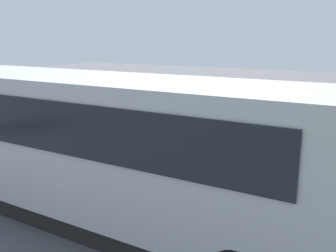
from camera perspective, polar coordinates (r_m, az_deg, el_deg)
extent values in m
plane|color=#4C4C51|center=(12.29, 0.75, -5.96)|extent=(80.00, 80.00, 0.00)
cube|color=#B7BABF|center=(8.59, -12.12, -1.84)|extent=(11.48, 2.56, 2.80)
cube|color=black|center=(9.41, -7.06, 3.16)|extent=(9.63, 0.09, 1.01)
cube|color=black|center=(7.60, -18.78, 0.15)|extent=(9.63, 0.09, 1.01)
cube|color=#198C3F|center=(9.67, -6.90, -3.39)|extent=(10.09, 0.08, 0.28)
cube|color=black|center=(9.14, -11.62, -11.73)|extent=(10.56, 2.35, 0.45)
torus|color=black|center=(12.57, -21.92, -4.11)|extent=(1.00, 0.33, 1.00)
torus|color=black|center=(8.19, 16.22, -12.95)|extent=(1.00, 0.33, 1.00)
cylinder|color=#473823|center=(10.36, 4.94, -6.85)|extent=(0.15, 0.15, 0.80)
cube|color=black|center=(10.55, 4.94, -9.03)|extent=(0.16, 0.28, 0.10)
cylinder|color=#473823|center=(10.33, 5.82, -6.93)|extent=(0.15, 0.15, 0.80)
cube|color=black|center=(10.53, 5.80, -9.11)|extent=(0.16, 0.28, 0.10)
cube|color=maroon|center=(10.12, 5.47, -2.97)|extent=(0.44, 0.37, 0.67)
cylinder|color=maroon|center=(10.16, 4.14, -2.78)|extent=(0.11, 0.11, 0.64)
sphere|color=tan|center=(10.25, 4.11, -4.49)|extent=(0.11, 0.11, 0.09)
cylinder|color=maroon|center=(10.07, 6.82, -2.98)|extent=(0.11, 0.11, 0.64)
sphere|color=tan|center=(10.17, 6.77, -4.70)|extent=(0.11, 0.11, 0.09)
sphere|color=tan|center=(10.00, 5.53, -0.35)|extent=(0.30, 0.30, 0.24)
cylinder|color=black|center=(11.08, 0.67, -5.47)|extent=(0.13, 0.13, 0.80)
cube|color=black|center=(11.26, 0.79, -7.53)|extent=(0.13, 0.27, 0.10)
cylinder|color=black|center=(10.99, 1.34, -5.63)|extent=(0.13, 0.13, 0.80)
cube|color=black|center=(11.17, 1.45, -7.71)|extent=(0.13, 0.27, 0.10)
cube|color=#D8F233|center=(10.82, 1.02, -1.87)|extent=(0.41, 0.33, 0.67)
cube|color=silver|center=(10.82, 1.02, -1.87)|extent=(0.42, 0.34, 0.06)
cylinder|color=#D8F233|center=(10.96, 0.02, -1.59)|extent=(0.10, 0.10, 0.63)
sphere|color=tan|center=(11.04, 0.02, -3.18)|extent=(0.10, 0.10, 0.09)
cylinder|color=#D8F233|center=(10.68, 2.05, -1.99)|extent=(0.10, 0.10, 0.63)
sphere|color=tan|center=(10.76, 2.03, -3.62)|extent=(0.10, 0.10, 0.09)
sphere|color=tan|center=(10.71, 1.03, 0.57)|extent=(0.27, 0.27, 0.24)
cylinder|color=black|center=(11.34, -4.25, -5.28)|extent=(0.12, 0.12, 0.73)
cube|color=black|center=(11.50, -4.10, -7.10)|extent=(0.10, 0.26, 0.10)
cylinder|color=black|center=(11.25, -3.58, -5.42)|extent=(0.12, 0.12, 0.73)
cube|color=black|center=(11.41, -3.44, -7.25)|extent=(0.10, 0.26, 0.10)
cube|color=#3F594C|center=(11.10, -3.97, -2.08)|extent=(0.38, 0.28, 0.61)
cylinder|color=#3F594C|center=(11.23, -4.97, -1.83)|extent=(0.09, 0.09, 0.58)
sphere|color=tan|center=(11.31, -4.94, -3.24)|extent=(0.09, 0.09, 0.09)
cylinder|color=#3F594C|center=(10.96, -2.95, -2.17)|extent=(0.09, 0.09, 0.58)
sphere|color=tan|center=(11.04, -2.93, -3.62)|extent=(0.09, 0.09, 0.09)
sphere|color=tan|center=(10.99, -4.01, 0.11)|extent=(0.22, 0.22, 0.22)
torus|color=black|center=(12.17, -13.93, -5.07)|extent=(0.61, 0.20, 0.60)
cylinder|color=silver|center=(12.17, -13.93, -5.07)|extent=(0.13, 0.11, 0.12)
torus|color=black|center=(11.13, -9.19, -6.58)|extent=(0.61, 0.20, 0.60)
cylinder|color=silver|center=(11.13, -9.19, -6.58)|extent=(0.13, 0.13, 0.12)
cylinder|color=silver|center=(12.03, -13.87, -3.53)|extent=(0.32, 0.09, 0.67)
cube|color=#0C19B2|center=(11.59, -11.98, -4.18)|extent=(0.87, 0.37, 0.36)
cube|color=black|center=(11.23, -10.39, -4.40)|extent=(0.54, 0.28, 0.20)
cylinder|color=silver|center=(11.31, -11.25, -5.71)|extent=(0.46, 0.13, 0.08)
cylinder|color=black|center=(11.91, -13.80, -2.19)|extent=(0.10, 0.58, 0.04)
torus|color=black|center=(16.03, -1.36, -0.27)|extent=(0.60, 0.15, 0.60)
cylinder|color=silver|center=(16.03, -1.36, -0.27)|extent=(0.12, 0.10, 0.12)
torus|color=black|center=(16.39, -4.58, 3.51)|extent=(0.85, 0.15, 0.85)
cylinder|color=silver|center=(16.39, -4.58, 3.51)|extent=(0.12, 0.12, 0.12)
cylinder|color=silver|center=(15.87, -0.74, 0.67)|extent=(0.66, 0.07, 0.35)
cube|color=#0C19B2|center=(16.02, -2.15, 2.22)|extent=(0.87, 0.30, 0.84)
cube|color=black|center=(16.12, -3.13, 3.59)|extent=(0.52, 0.23, 0.50)
cylinder|color=silver|center=(16.33, -3.12, 2.76)|extent=(0.39, 0.09, 0.36)
cylinder|color=black|center=(15.73, -0.21, 1.51)|extent=(0.05, 0.58, 0.04)
cube|color=black|center=(15.90, -1.72, 3.10)|extent=(0.51, 0.35, 0.54)
sphere|color=#0C59B2|center=(15.71, -0.40, 2.45)|extent=(0.27, 0.27, 0.26)
cylinder|color=black|center=(15.67, -1.39, 2.22)|extent=(0.46, 0.10, 0.15)
cylinder|color=black|center=(15.95, -3.11, 2.70)|extent=(0.35, 0.11, 0.36)
cylinder|color=black|center=(15.98, -0.73, 2.44)|extent=(0.46, 0.10, 0.15)
cylinder|color=black|center=(16.24, -2.43, 2.90)|extent=(0.35, 0.11, 0.36)
cube|color=orange|center=(15.64, 6.13, -1.76)|extent=(0.34, 0.34, 0.03)
cone|color=orange|center=(15.56, 6.16, -0.64)|extent=(0.26, 0.26, 0.60)
cylinder|color=white|center=(15.57, 6.16, -0.75)|extent=(0.19, 0.19, 0.07)
cube|color=white|center=(12.40, 18.02, -6.45)|extent=(0.19, 4.20, 0.01)
cube|color=white|center=(13.09, 7.61, -4.86)|extent=(0.19, 4.23, 0.01)
cube|color=white|center=(14.17, -1.45, -3.33)|extent=(0.19, 4.07, 0.01)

